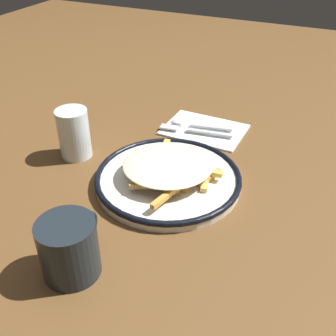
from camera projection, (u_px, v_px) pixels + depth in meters
ground_plane at (168, 183)px, 0.80m from camera, size 2.60×2.60×0.00m
plate at (168, 178)px, 0.79m from camera, size 0.29×0.29×0.02m
fries_heap at (172, 166)px, 0.78m from camera, size 0.24×0.24×0.04m
napkin at (204, 129)px, 0.98m from camera, size 0.14×0.20×0.01m
fork at (195, 131)px, 0.95m from camera, size 0.04×0.18×0.01m
spoon at (190, 124)px, 0.98m from camera, size 0.04×0.15×0.01m
water_glass at (74, 134)px, 0.86m from camera, size 0.07×0.07×0.11m
coffee_mug at (70, 248)px, 0.59m from camera, size 0.12×0.09×0.09m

